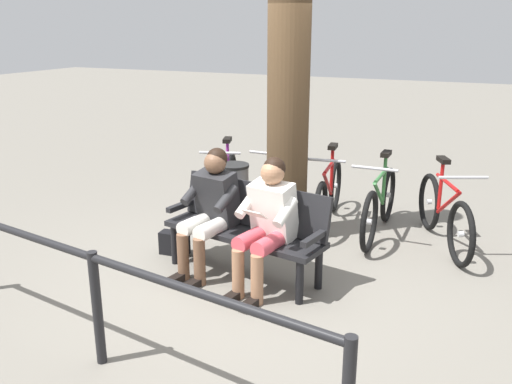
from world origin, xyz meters
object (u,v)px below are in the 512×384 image
Objects in this scene: person_reading at (267,219)px; bicycle_red at (380,205)px; tree_trunk at (289,63)px; litter_bin at (234,200)px; bench at (248,223)px; bicycle_orange at (282,188)px; handbag at (174,243)px; bicycle_blue at (226,186)px; bicycle_green at (328,195)px; bicycle_purple at (444,214)px; person_companion at (210,206)px.

bicycle_red is (-0.65, -1.72, -0.31)m from person_reading.
tree_trunk reaches higher than litter_bin.
person_reading is at bearing 128.79° from litter_bin.
bench is at bearing -26.90° from person_reading.
bicycle_red is 1.00× the size of bicycle_orange.
litter_bin is at bearing 20.37° from tree_trunk.
handbag is 2.32m from bicycle_red.
person_reading is 1.86m from bicycle_red.
handbag is 0.36× the size of litter_bin.
litter_bin is 0.51× the size of bicycle_blue.
tree_trunk is at bearing -64.78° from bicycle_red.
bench is 1.71m from bicycle_orange.
bicycle_red is (-1.82, -1.41, 0.24)m from handbag.
bicycle_red is 0.65m from bicycle_green.
bicycle_purple is 1.34m from bicycle_green.
bicycle_red is at bearing -156.34° from litter_bin.
person_reading is at bearing -20.96° from bicycle_red.
litter_bin is at bearing -66.10° from person_companion.
bicycle_blue is at bearing -88.96° from bicycle_red.
bicycle_green is at bearing -120.67° from bicycle_purple.
litter_bin is at bearing -113.04° from handbag.
person_companion is at bearing 0.40° from bicycle_orange.
person_reading is at bearing -62.63° from bicycle_purple.
person_companion is 1.80m from bicycle_orange.
bicycle_purple is at bearing 85.28° from bicycle_orange.
bicycle_blue is at bearing -56.99° from person_companion.
person_reading is 2.01m from bicycle_orange.
person_reading is at bearing 103.30° from tree_trunk.
person_companion is 0.71× the size of bicycle_orange.
bicycle_green is 1.04× the size of bicycle_blue.
litter_bin reaches higher than handbag.
tree_trunk is 2.46× the size of bicycle_purple.
bicycle_green and bicycle_orange have the same top height.
tree_trunk is at bearing -99.67° from bicycle_purple.
person_companion is 1.71m from bicycle_blue.
bicycle_orange is (0.60, -1.89, -0.31)m from person_reading.
bicycle_purple reaches higher than handbag.
tree_trunk reaches higher than handbag.
handbag is at bearing -8.27° from person_companion.
bench reaches higher than litter_bin.
tree_trunk reaches higher than bench.
bench reaches higher than handbag.
bicycle_green is at bearing -118.52° from tree_trunk.
bicycle_blue is at bearing -113.80° from bicycle_purple.
bicycle_purple is at bearing -117.89° from person_reading.
bicycle_orange is at bearing -61.81° from person_reading.
bench is at bearing -152.64° from person_companion.
litter_bin is (0.55, 0.21, -1.50)m from tree_trunk.
bench is 1.38× the size of person_reading.
person_companion is (0.63, -0.12, -0.00)m from person_reading.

